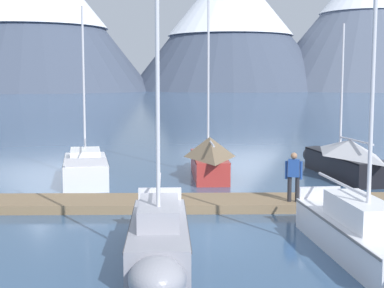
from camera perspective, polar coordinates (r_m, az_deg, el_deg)
ground_plane at (r=16.34m, az=-0.76°, el=-9.43°), size 700.00×700.00×0.00m
mountain_west_summit at (r=205.35m, az=-15.57°, el=12.92°), size 80.67×80.67×51.89m
mountain_central_massif at (r=209.81m, az=3.84°, el=12.17°), size 72.88×72.88×46.26m
mountain_shoulder_ridge at (r=217.94m, az=16.98°, el=11.56°), size 76.96×76.96×46.73m
dock at (r=20.18m, az=-0.20°, el=-5.90°), size 23.33×3.45×0.30m
sailboat_mid_dock_port at (r=25.79m, az=-10.52°, el=-2.20°), size 2.99×6.34×7.60m
sailboat_mid_dock_starboard at (r=14.16m, az=-3.32°, el=-9.40°), size 1.84×6.25×8.47m
sailboat_far_berth at (r=26.41m, az=1.65°, el=-1.30°), size 1.98×6.49×8.38m
sailboat_outer_slip at (r=14.98m, az=16.62°, el=-8.78°), size 2.29×6.87×8.77m
sailboat_end_of_dock at (r=27.40m, az=14.67°, el=-1.34°), size 3.00×7.58×6.95m
person_on_dock at (r=19.83m, az=10.05°, el=-2.94°), size 0.58×0.29×1.69m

